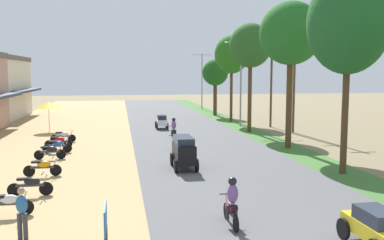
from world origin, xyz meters
name	(u,v)px	position (x,y,z in m)	size (l,w,h in m)	color
parked_motorbike_nearest	(8,202)	(-9.27, 7.23, 0.55)	(1.80, 0.54, 0.94)	black
parked_motorbike_second	(31,184)	(-8.98, 9.66, 0.55)	(1.80, 0.54, 0.94)	black
parked_motorbike_third	(43,166)	(-9.07, 13.04, 0.55)	(1.80, 0.54, 0.94)	black
parked_motorbike_fourth	(50,151)	(-9.37, 17.23, 0.55)	(1.80, 0.54, 0.94)	black
parked_motorbike_fifth	(58,145)	(-9.24, 19.23, 0.55)	(1.80, 0.54, 0.94)	black
parked_motorbike_sixth	(59,141)	(-9.40, 20.96, 0.55)	(1.80, 0.54, 0.94)	black
parked_motorbike_seventh	(63,136)	(-9.41, 23.43, 0.55)	(1.80, 0.54, 0.94)	black
street_signboard	(105,222)	(-5.77, 3.10, 1.11)	(0.06, 1.30, 1.50)	#262628
vendor_umbrella	(49,105)	(-11.38, 29.79, 2.31)	(2.20, 2.20, 2.52)	#99999E
pedestrian_on_shoulder	(22,211)	(-8.29, 4.89, 0.96)	(0.41, 0.33, 1.62)	#33333D
median_tree_second	(349,23)	(5.61, 11.22, 7.44)	(3.97, 3.97, 9.90)	#4C351E
median_tree_third	(291,34)	(5.72, 18.56, 7.57)	(4.08, 4.08, 9.64)	#4C351E
median_tree_fourth	(250,46)	(5.48, 26.53, 7.27)	(3.54, 3.54, 9.12)	#4C351E
median_tree_fifth	(232,55)	(5.96, 34.37, 6.88)	(3.49, 3.49, 8.81)	#4C351E
median_tree_sixth	(215,73)	(5.72, 40.83, 5.02)	(3.03, 3.03, 6.57)	#4C351E
streetlamp_near	(241,77)	(5.80, 30.37, 4.66)	(3.16, 0.20, 8.00)	gray
streetlamp_mid	(202,77)	(5.80, 49.45, 4.44)	(3.16, 0.20, 7.58)	gray
utility_pole_near	(271,72)	(8.53, 29.71, 5.14)	(1.80, 0.20, 9.89)	brown
utility_pole_far	(294,78)	(9.17, 25.94, 4.63)	(1.80, 0.20, 8.88)	brown
car_sedan_yellow	(375,227)	(1.71, 2.43, 0.74)	(1.10, 2.26, 1.19)	gold
car_van_black	(184,151)	(-2.09, 13.55, 1.02)	(1.19, 2.41, 1.67)	black
car_hatchback_white	(162,121)	(-1.70, 29.65, 0.75)	(1.04, 2.00, 1.23)	silver
motorbike_ahead_second	(231,203)	(-1.82, 4.91, 0.86)	(0.54, 1.80, 1.66)	black
motorbike_ahead_third	(174,143)	(-1.97, 18.64, 0.57)	(0.54, 1.80, 0.94)	black
motorbike_ahead_fourth	(174,129)	(-1.40, 23.35, 0.86)	(0.54, 1.80, 1.66)	black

